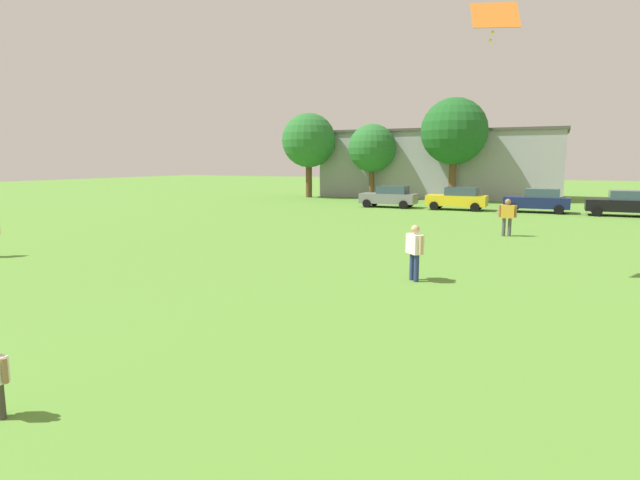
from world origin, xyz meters
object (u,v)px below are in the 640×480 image
Objects in this scene: bystander_near_trees at (507,214)px; parked_car_navy_2 at (538,200)px; tree_far_right at (454,132)px; tree_far_left at (309,141)px; parked_car_yellow_1 at (458,198)px; parked_car_black_3 at (624,203)px; adult_bystander at (415,248)px; kite at (495,17)px; parked_car_gray_0 at (389,196)px; tree_center at (372,148)px.

bystander_near_trees reaches higher than parked_car_navy_2.
tree_far_left is at bearing -178.44° from tree_far_right.
parked_car_yellow_1 is 10.64m from parked_car_black_3.
parked_car_navy_2 is (0.88, 13.23, -0.21)m from bystander_near_trees.
adult_bystander is 7.01m from kite.
bystander_near_trees is 0.42× the size of parked_car_gray_0.
kite is 24.11m from parked_car_yellow_1.
tree_far_right reaches higher than tree_center.
kite reaches higher than parked_car_navy_2.
parked_car_navy_2 is (2.52, 24.33, -0.15)m from adult_bystander.
tree_center reaches higher than parked_car_navy_2.
parked_car_gray_0 is at bearing 113.78° from kite.
adult_bystander is 25.27m from parked_car_gray_0.
bystander_near_trees is at bearing 86.18° from parked_car_navy_2.
parked_car_navy_2 is (0.70, 23.04, -6.80)m from kite.
adult_bystander is 0.19× the size of tree_far_right.
bystander_near_trees is 29.54m from tree_far_left.
tree_far_left is at bearing 165.87° from adult_bystander.
parked_car_gray_0 is at bearing -61.52° from bystander_near_trees.
bystander_near_trees is at bearing 109.58° from parked_car_yellow_1.
bystander_near_trees is at bearing -56.38° from tree_center.
tree_center is at bearing -22.86° from parked_car_black_3.
parked_car_black_3 is 0.47× the size of tree_far_right.
kite reaches higher than bystander_near_trees.
tree_center is (-20.32, 8.57, 3.93)m from parked_car_black_3.
bystander_near_trees reaches higher than parked_car_black_3.
tree_far_right reaches higher than parked_car_navy_2.
kite is at bearing 80.32° from adult_bystander.
bystander_near_trees is 22.63m from tree_far_right.
parked_car_navy_2 and parked_car_black_3 have the same top height.
parked_car_black_3 is (7.71, 23.97, -0.15)m from adult_bystander.
kite is 0.34× the size of parked_car_navy_2.
tree_far_left is at bearing -19.14° from parked_car_navy_2.
adult_bystander is 37.29m from tree_far_left.
kite reaches higher than parked_car_gray_0.
parked_car_yellow_1 is 5.46m from parked_car_navy_2.
parked_car_black_3 is (6.07, 12.87, -0.21)m from bystander_near_trees.
tree_far_right is at bearing -76.59° from parked_car_yellow_1.
adult_bystander is 0.39× the size of parked_car_black_3.
parked_car_navy_2 is 0.61× the size of tree_center.
parked_car_yellow_1 is at bearing 142.02° from adult_bystander.
tree_center is at bearing 156.24° from adult_bystander.
tree_far_right is (-6.53, 21.07, 5.08)m from bystander_near_trees.
bystander_near_trees is at bearing 64.74° from parked_car_black_3.
parked_car_black_3 is (15.86, 0.05, 0.00)m from parked_car_gray_0.
kite is 34.54m from tree_center.
kite is 36.96m from tree_far_left.
parked_car_black_3 is 0.52× the size of tree_far_left.
adult_bystander is at bearing -81.35° from tree_far_right.
parked_car_navy_2 is at bearing 129.13° from adult_bystander.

